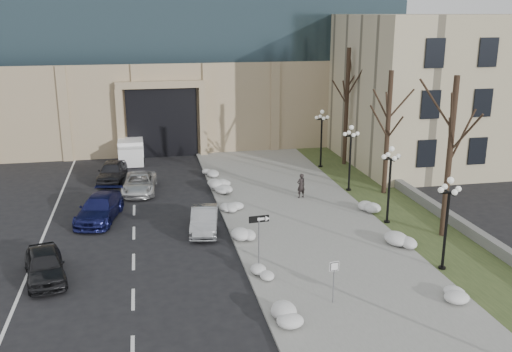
{
  "coord_description": "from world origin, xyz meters",
  "views": [
    {
      "loc": [
        -5.67,
        -17.19,
        12.14
      ],
      "look_at": [
        0.29,
        12.26,
        3.5
      ],
      "focal_mm": 40.0,
      "sensor_mm": 36.0,
      "label": 1
    }
  ],
  "objects_px": {
    "car_e": "(112,171)",
    "box_truck": "(131,149)",
    "keep_sign": "(334,273)",
    "lamppost_b": "(390,174)",
    "car_d": "(139,183)",
    "car_a": "(45,265)",
    "lamppost_a": "(448,211)",
    "car_b": "(204,220)",
    "one_way_sign": "(262,225)",
    "lamppost_d": "(322,131)",
    "pedestrian": "(301,186)",
    "car_c": "(100,208)",
    "lamppost_c": "(350,149)"
  },
  "relations": [
    {
      "from": "car_b",
      "to": "keep_sign",
      "type": "bearing_deg",
      "value": -56.81
    },
    {
      "from": "pedestrian",
      "to": "keep_sign",
      "type": "height_order",
      "value": "keep_sign"
    },
    {
      "from": "car_e",
      "to": "lamppost_b",
      "type": "relative_size",
      "value": 0.94
    },
    {
      "from": "box_truck",
      "to": "lamppost_d",
      "type": "xyz_separation_m",
      "value": [
        15.06,
        -5.73,
        2.16
      ]
    },
    {
      "from": "pedestrian",
      "to": "car_a",
      "type": "bearing_deg",
      "value": 14.86
    },
    {
      "from": "box_truck",
      "to": "car_d",
      "type": "bearing_deg",
      "value": -86.65
    },
    {
      "from": "car_a",
      "to": "car_c",
      "type": "relative_size",
      "value": 0.84
    },
    {
      "from": "car_a",
      "to": "lamppost_d",
      "type": "xyz_separation_m",
      "value": [
        18.85,
        16.67,
        2.34
      ]
    },
    {
      "from": "car_b",
      "to": "lamppost_a",
      "type": "bearing_deg",
      "value": -26.09
    },
    {
      "from": "one_way_sign",
      "to": "lamppost_c",
      "type": "bearing_deg",
      "value": 47.38
    },
    {
      "from": "car_b",
      "to": "lamppost_d",
      "type": "height_order",
      "value": "lamppost_d"
    },
    {
      "from": "car_c",
      "to": "lamppost_d",
      "type": "xyz_separation_m",
      "value": [
        16.8,
        8.92,
        2.33
      ]
    },
    {
      "from": "box_truck",
      "to": "car_b",
      "type": "bearing_deg",
      "value": -77.07
    },
    {
      "from": "lamppost_d",
      "to": "car_c",
      "type": "bearing_deg",
      "value": -152.04
    },
    {
      "from": "lamppost_b",
      "to": "lamppost_c",
      "type": "bearing_deg",
      "value": 90.0
    },
    {
      "from": "car_c",
      "to": "lamppost_b",
      "type": "relative_size",
      "value": 1.08
    },
    {
      "from": "car_d",
      "to": "box_truck",
      "type": "xyz_separation_m",
      "value": [
        -0.65,
        9.46,
        0.25
      ]
    },
    {
      "from": "car_c",
      "to": "lamppost_d",
      "type": "bearing_deg",
      "value": 40.15
    },
    {
      "from": "car_a",
      "to": "lamppost_d",
      "type": "distance_m",
      "value": 25.27
    },
    {
      "from": "car_d",
      "to": "lamppost_c",
      "type": "distance_m",
      "value": 14.87
    },
    {
      "from": "box_truck",
      "to": "lamppost_a",
      "type": "bearing_deg",
      "value": -59.73
    },
    {
      "from": "lamppost_b",
      "to": "car_a",
      "type": "bearing_deg",
      "value": -168.99
    },
    {
      "from": "one_way_sign",
      "to": "lamppost_d",
      "type": "relative_size",
      "value": 0.59
    },
    {
      "from": "car_c",
      "to": "pedestrian",
      "type": "distance_m",
      "value": 13.13
    },
    {
      "from": "keep_sign",
      "to": "lamppost_b",
      "type": "distance_m",
      "value": 10.91
    },
    {
      "from": "keep_sign",
      "to": "lamppost_b",
      "type": "xyz_separation_m",
      "value": [
        6.36,
        8.73,
        1.57
      ]
    },
    {
      "from": "car_a",
      "to": "pedestrian",
      "type": "xyz_separation_m",
      "value": [
        15.09,
        9.2,
        0.22
      ]
    },
    {
      "from": "car_a",
      "to": "pedestrian",
      "type": "distance_m",
      "value": 17.68
    },
    {
      "from": "car_a",
      "to": "lamppost_a",
      "type": "bearing_deg",
      "value": -20.4
    },
    {
      "from": "car_e",
      "to": "box_truck",
      "type": "relative_size",
      "value": 0.76
    },
    {
      "from": "pedestrian",
      "to": "lamppost_a",
      "type": "relative_size",
      "value": 0.35
    },
    {
      "from": "lamppost_c",
      "to": "car_e",
      "type": "bearing_deg",
      "value": 160.13
    },
    {
      "from": "car_b",
      "to": "keep_sign",
      "type": "relative_size",
      "value": 2.07
    },
    {
      "from": "pedestrian",
      "to": "lamppost_a",
      "type": "distance_m",
      "value": 12.79
    },
    {
      "from": "car_c",
      "to": "lamppost_b",
      "type": "xyz_separation_m",
      "value": [
        16.8,
        -4.08,
        2.33
      ]
    },
    {
      "from": "car_b",
      "to": "lamppost_b",
      "type": "xyz_separation_m",
      "value": [
        10.8,
        -0.97,
        2.38
      ]
    },
    {
      "from": "keep_sign",
      "to": "lamppost_c",
      "type": "xyz_separation_m",
      "value": [
        6.36,
        15.23,
        1.57
      ]
    },
    {
      "from": "car_b",
      "to": "car_e",
      "type": "relative_size",
      "value": 0.94
    },
    {
      "from": "car_a",
      "to": "keep_sign",
      "type": "xyz_separation_m",
      "value": [
        12.49,
        -5.07,
        0.77
      ]
    },
    {
      "from": "car_e",
      "to": "one_way_sign",
      "type": "xyz_separation_m",
      "value": [
        7.79,
        -17.03,
        1.55
      ]
    },
    {
      "from": "car_a",
      "to": "pedestrian",
      "type": "bearing_deg",
      "value": 19.53
    },
    {
      "from": "pedestrian",
      "to": "lamppost_c",
      "type": "xyz_separation_m",
      "value": [
        3.76,
        0.96,
        2.12
      ]
    },
    {
      "from": "car_a",
      "to": "car_b",
      "type": "distance_m",
      "value": 9.29
    },
    {
      "from": "car_d",
      "to": "keep_sign",
      "type": "relative_size",
      "value": 2.33
    },
    {
      "from": "car_c",
      "to": "lamppost_c",
      "type": "height_order",
      "value": "lamppost_c"
    },
    {
      "from": "car_b",
      "to": "pedestrian",
      "type": "bearing_deg",
      "value": 41.54
    },
    {
      "from": "pedestrian",
      "to": "keep_sign",
      "type": "bearing_deg",
      "value": 63.16
    },
    {
      "from": "lamppost_b",
      "to": "lamppost_a",
      "type": "bearing_deg",
      "value": -90.0
    },
    {
      "from": "one_way_sign",
      "to": "lamppost_a",
      "type": "xyz_separation_m",
      "value": [
        8.58,
        -1.89,
        0.76
      ]
    },
    {
      "from": "box_truck",
      "to": "one_way_sign",
      "type": "xyz_separation_m",
      "value": [
        6.47,
        -23.34,
        1.4
      ]
    }
  ]
}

